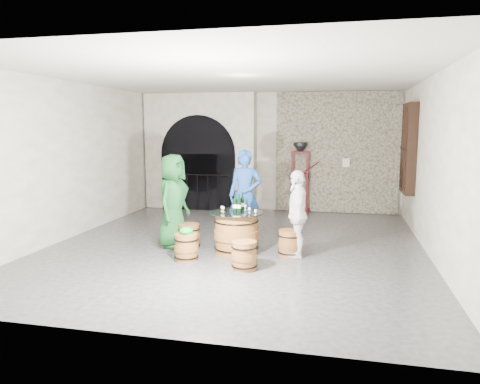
% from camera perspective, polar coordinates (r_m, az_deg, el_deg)
% --- Properties ---
extents(ground, '(8.00, 8.00, 0.00)m').
position_cam_1_polar(ground, '(8.86, -0.44, -6.70)').
color(ground, '#2E2E31').
rests_on(ground, ground).
extents(wall_back, '(8.00, 0.00, 8.00)m').
position_cam_1_polar(wall_back, '(12.51, 3.74, 5.05)').
color(wall_back, silver).
rests_on(wall_back, ground).
extents(wall_front, '(8.00, 0.00, 8.00)m').
position_cam_1_polar(wall_front, '(4.81, -11.37, -0.01)').
color(wall_front, silver).
rests_on(wall_front, ground).
extents(wall_left, '(0.00, 8.00, 8.00)m').
position_cam_1_polar(wall_left, '(9.99, -20.45, 3.79)').
color(wall_left, silver).
rests_on(wall_left, ground).
extents(wall_right, '(0.00, 8.00, 8.00)m').
position_cam_1_polar(wall_right, '(8.51, 23.19, 2.98)').
color(wall_right, silver).
rests_on(wall_right, ground).
extents(ceiling, '(8.00, 8.00, 0.00)m').
position_cam_1_polar(ceiling, '(8.62, -0.46, 14.34)').
color(ceiling, beige).
rests_on(ceiling, wall_back).
extents(stone_facing_panel, '(3.20, 0.12, 3.18)m').
position_cam_1_polar(stone_facing_panel, '(12.30, 12.03, 4.84)').
color(stone_facing_panel, gray).
rests_on(stone_facing_panel, ground).
extents(arched_opening, '(3.10, 0.60, 3.19)m').
position_cam_1_polar(arched_opening, '(12.70, -4.98, 5.00)').
color(arched_opening, silver).
rests_on(arched_opening, ground).
extents(shuttered_window, '(0.23, 1.10, 2.00)m').
position_cam_1_polar(shuttered_window, '(10.85, 20.35, 5.15)').
color(shuttered_window, black).
rests_on(shuttered_window, wall_right).
extents(barrel_table, '(0.99, 0.99, 0.76)m').
position_cam_1_polar(barrel_table, '(8.23, -0.46, -5.15)').
color(barrel_table, brown).
rests_on(barrel_table, ground).
extents(barrel_stool_left, '(0.42, 0.42, 0.47)m').
position_cam_1_polar(barrel_stool_left, '(8.66, -6.41, -5.54)').
color(barrel_stool_left, brown).
rests_on(barrel_stool_left, ground).
extents(barrel_stool_far, '(0.42, 0.42, 0.47)m').
position_cam_1_polar(barrel_stool_far, '(9.19, 0.59, -4.69)').
color(barrel_stool_far, brown).
rests_on(barrel_stool_far, ground).
extents(barrel_stool_right, '(0.42, 0.42, 0.47)m').
position_cam_1_polar(barrel_stool_right, '(8.15, 6.25, -6.40)').
color(barrel_stool_right, brown).
rests_on(barrel_stool_right, ground).
extents(barrel_stool_near_right, '(0.42, 0.42, 0.47)m').
position_cam_1_polar(barrel_stool_near_right, '(7.34, 0.55, -7.98)').
color(barrel_stool_near_right, brown).
rests_on(barrel_stool_near_right, ground).
extents(barrel_stool_near_left, '(0.42, 0.42, 0.47)m').
position_cam_1_polar(barrel_stool_near_left, '(7.89, -6.75, -6.89)').
color(barrel_stool_near_left, brown).
rests_on(barrel_stool_near_left, ground).
extents(green_cap, '(0.26, 0.22, 0.12)m').
position_cam_1_polar(green_cap, '(7.82, -6.76, -4.88)').
color(green_cap, '#0D952B').
rests_on(green_cap, barrel_stool_near_left).
extents(person_green, '(0.66, 0.93, 1.77)m').
position_cam_1_polar(person_green, '(8.68, -8.39, -1.11)').
color(person_green, '#13441C').
rests_on(person_green, ground).
extents(person_blue, '(0.68, 0.46, 1.83)m').
position_cam_1_polar(person_blue, '(9.11, 0.65, -0.41)').
color(person_blue, navy).
rests_on(person_blue, ground).
extents(person_white, '(0.50, 0.94, 1.54)m').
position_cam_1_polar(person_white, '(8.02, 7.19, -2.71)').
color(person_white, white).
rests_on(person_white, ground).
extents(wine_bottle_left, '(0.08, 0.08, 0.32)m').
position_cam_1_polar(wine_bottle_left, '(8.15, -0.64, -1.58)').
color(wine_bottle_left, black).
rests_on(wine_bottle_left, barrel_table).
extents(wine_bottle_center, '(0.08, 0.08, 0.32)m').
position_cam_1_polar(wine_bottle_center, '(8.13, -0.13, -1.61)').
color(wine_bottle_center, black).
rests_on(wine_bottle_center, barrel_table).
extents(wine_bottle_right, '(0.08, 0.08, 0.32)m').
position_cam_1_polar(wine_bottle_right, '(8.31, 0.29, -1.39)').
color(wine_bottle_right, black).
rests_on(wine_bottle_right, barrel_table).
extents(tasting_glass_a, '(0.05, 0.05, 0.10)m').
position_cam_1_polar(tasting_glass_a, '(8.15, -2.10, -2.17)').
color(tasting_glass_a, '#C28325').
rests_on(tasting_glass_a, barrel_table).
extents(tasting_glass_b, '(0.05, 0.05, 0.10)m').
position_cam_1_polar(tasting_glass_b, '(8.05, 1.19, -2.29)').
color(tasting_glass_b, '#C28325').
rests_on(tasting_glass_b, barrel_table).
extents(tasting_glass_c, '(0.05, 0.05, 0.10)m').
position_cam_1_polar(tasting_glass_c, '(8.32, -0.79, -1.96)').
color(tasting_glass_c, '#C28325').
rests_on(tasting_glass_c, barrel_table).
extents(tasting_glass_d, '(0.05, 0.05, 0.10)m').
position_cam_1_polar(tasting_glass_d, '(8.33, 0.66, -1.94)').
color(tasting_glass_d, '#C28325').
rests_on(tasting_glass_d, barrel_table).
extents(tasting_glass_e, '(0.05, 0.05, 0.10)m').
position_cam_1_polar(tasting_glass_e, '(7.86, 1.96, -2.56)').
color(tasting_glass_e, '#C28325').
rests_on(tasting_glass_e, barrel_table).
extents(tasting_glass_f, '(0.05, 0.05, 0.10)m').
position_cam_1_polar(tasting_glass_f, '(8.20, -2.27, -2.11)').
color(tasting_glass_f, '#C28325').
rests_on(tasting_glass_f, barrel_table).
extents(side_barrel, '(0.46, 0.46, 0.61)m').
position_cam_1_polar(side_barrel, '(12.09, 0.46, -1.23)').
color(side_barrel, brown).
rests_on(side_barrel, ground).
extents(corking_press, '(0.77, 0.44, 1.87)m').
position_cam_1_polar(corking_press, '(12.15, 7.55, 2.49)').
color(corking_press, '#440B10').
rests_on(corking_press, ground).
extents(control_box, '(0.18, 0.10, 0.22)m').
position_cam_1_polar(control_box, '(12.24, 13.16, 3.61)').
color(control_box, silver).
rests_on(control_box, wall_back).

